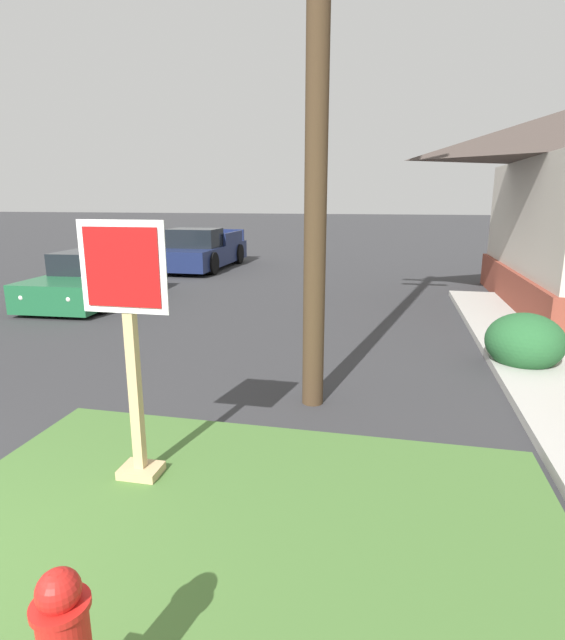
# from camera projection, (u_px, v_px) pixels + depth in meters

# --- Properties ---
(grass_corner_patch) EXTENTS (5.07, 4.40, 0.08)m
(grass_corner_patch) POSITION_uv_depth(u_px,v_px,m) (216.00, 575.00, 3.40)
(grass_corner_patch) COLOR #477033
(grass_corner_patch) RESTS_ON ground
(stop_sign) EXTENTS (0.76, 0.28, 2.29)m
(stop_sign) POSITION_uv_depth(u_px,v_px,m) (132.00, 356.00, 4.27)
(stop_sign) COLOR tan
(stop_sign) RESTS_ON grass_corner_patch
(parked_sedan_green) EXTENTS (2.13, 4.22, 1.25)m
(parked_sedan_green) POSITION_uv_depth(u_px,v_px,m) (95.00, 280.00, 12.52)
(parked_sedan_green) COLOR #1E6038
(parked_sedan_green) RESTS_ON ground
(pickup_truck_navy) EXTENTS (2.08, 5.00, 1.48)m
(pickup_truck_navy) POSITION_uv_depth(u_px,v_px,m) (202.00, 252.00, 18.33)
(pickup_truck_navy) COLOR #19234C
(pickup_truck_navy) RESTS_ON ground
(shrub_by_curb) EXTENTS (1.14, 1.14, 0.86)m
(shrub_by_curb) POSITION_uv_depth(u_px,v_px,m) (525.00, 342.00, 7.52)
(shrub_by_curb) COLOR #255C2E
(shrub_by_curb) RESTS_ON ground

